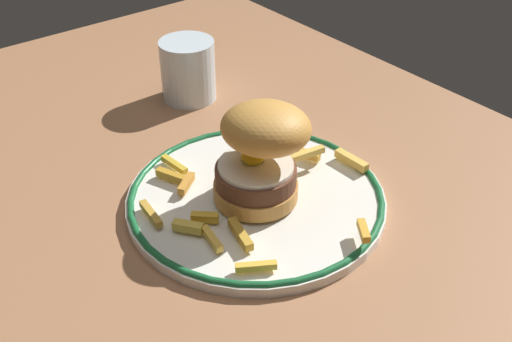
{
  "coord_description": "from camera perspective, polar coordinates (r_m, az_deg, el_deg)",
  "views": [
    {
      "loc": [
        38.5,
        -30.77,
        44.53
      ],
      "look_at": [
        -5.82,
        4.46,
        4.6
      ],
      "focal_mm": 44.22,
      "sensor_mm": 36.0,
      "label": 1
    }
  ],
  "objects": [
    {
      "name": "fries_pile",
      "position": [
        0.7,
        -0.89,
        -2.14
      ],
      "size": [
        26.73,
        25.25,
        2.33
      ],
      "color": "gold",
      "rests_on": "dinner_plate"
    },
    {
      "name": "dinner_plate",
      "position": [
        0.72,
        0.0,
        -2.46
      ],
      "size": [
        29.34,
        29.34,
        1.6
      ],
      "color": "white",
      "rests_on": "ground_plane"
    },
    {
      "name": "water_glass",
      "position": [
        0.92,
        -6.15,
        8.7
      ],
      "size": [
        7.85,
        7.85,
        8.79
      ],
      "color": "silver",
      "rests_on": "ground_plane"
    },
    {
      "name": "ground_plane",
      "position": [
        0.68,
        0.11,
        -8.16
      ],
      "size": [
        132.15,
        88.47,
        4.0
      ],
      "primitive_type": "cube",
      "color": "#9F6B47"
    },
    {
      "name": "burger",
      "position": [
        0.67,
        0.5,
        1.82
      ],
      "size": [
        13.73,
        13.9,
        12.17
      ],
      "color": "#CA8940",
      "rests_on": "dinner_plate"
    }
  ]
}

